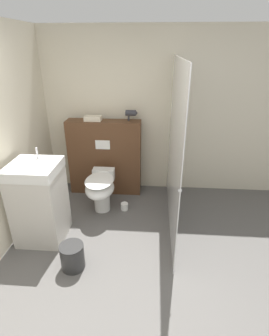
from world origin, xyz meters
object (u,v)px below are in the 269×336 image
object	(u,v)px
hair_drier	(131,113)
waste_bin	(72,256)
toilet	(101,189)
sink_vanity	(39,202)

from	to	relation	value
hair_drier	waste_bin	distance (m)	2.15
toilet	waste_bin	world-z (taller)	toilet
sink_vanity	waste_bin	world-z (taller)	sink_vanity
hair_drier	sink_vanity	bearing A→B (deg)	-128.82
hair_drier	waste_bin	size ratio (longest dim) A/B	0.62
toilet	waste_bin	bearing A→B (deg)	-95.76
sink_vanity	hair_drier	size ratio (longest dim) A/B	6.29
toilet	waste_bin	distance (m)	1.12
waste_bin	hair_drier	bearing A→B (deg)	74.09
hair_drier	toilet	bearing A→B (deg)	-120.87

